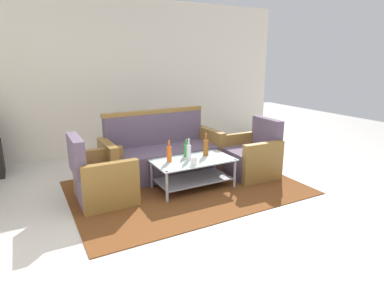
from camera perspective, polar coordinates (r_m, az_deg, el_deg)
The scene contains 12 objects.
ground_plane at distance 3.98m, azimuth 4.13°, elevation -11.14°, with size 14.00×14.00×0.00m, color beige.
wall_back at distance 6.37m, azimuth -10.83°, elevation 11.60°, with size 6.52×0.12×2.80m.
rug at distance 4.53m, azimuth -0.99°, elevation -7.67°, with size 3.05×2.11×0.01m, color brown.
couch at distance 4.96m, azimuth -5.25°, elevation -1.88°, with size 1.81×0.77×0.96m.
armchair_left at distance 4.20m, azimuth -15.61°, elevation -5.96°, with size 0.70×0.76×0.85m.
armchair_right at distance 5.01m, azimuth 10.40°, elevation -2.24°, with size 0.73×0.79×0.85m.
coffee_table at distance 4.44m, azimuth 0.21°, elevation -4.48°, with size 1.10×0.60×0.40m.
bottle_brown at distance 4.55m, azimuth 2.45°, elevation -0.54°, with size 0.08×0.08×0.32m.
bottle_clear at distance 4.34m, azimuth -0.58°, elevation -1.43°, with size 0.06×0.06×0.30m.
bottle_green at distance 4.51m, azimuth -0.99°, elevation -1.04°, with size 0.08×0.08×0.25m.
bottle_orange at distance 4.28m, azimuth -4.04°, elevation -1.71°, with size 0.07×0.07×0.29m.
cup at distance 4.19m, azimuth 0.37°, elevation -2.95°, with size 0.08×0.08×0.10m, color silver.
Camera 1 is at (-1.94, -3.00, 1.75)m, focal length 30.26 mm.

